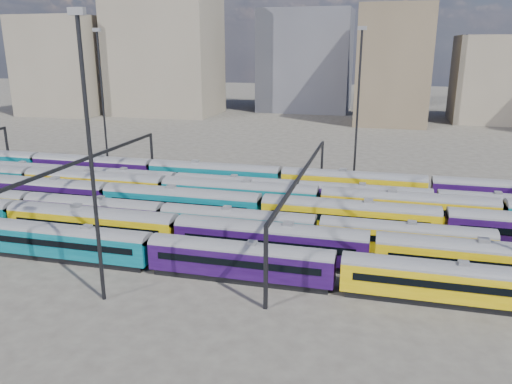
% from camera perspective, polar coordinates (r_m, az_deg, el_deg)
% --- Properties ---
extents(ground, '(500.00, 500.00, 0.00)m').
position_cam_1_polar(ground, '(66.02, -3.41, -3.74)').
color(ground, '#3D3934').
rests_on(ground, ground).
extents(rake_0, '(135.12, 2.82, 4.74)m').
position_cam_1_polar(rake_0, '(50.08, -1.80, -7.40)').
color(rake_0, black).
rests_on(rake_0, ground).
extents(rake_1, '(128.63, 3.14, 5.29)m').
position_cam_1_polar(rake_1, '(57.15, -9.00, -4.21)').
color(rake_1, black).
rests_on(rake_1, ground).
extents(rake_2, '(96.00, 2.81, 4.73)m').
position_cam_1_polar(rake_2, '(67.62, -18.06, -1.83)').
color(rake_2, black).
rests_on(rake_2, ground).
extents(rake_3, '(109.59, 3.21, 5.41)m').
position_cam_1_polar(rake_3, '(62.34, 10.58, -2.46)').
color(rake_3, black).
rests_on(rake_3, ground).
extents(rake_4, '(157.02, 3.28, 5.53)m').
position_cam_1_polar(rake_4, '(69.55, -1.93, -0.14)').
color(rake_4, black).
rests_on(rake_4, ground).
extents(rake_5, '(113.50, 2.77, 4.65)m').
position_cam_1_polar(rake_5, '(72.80, 4.75, 0.19)').
color(rake_5, black).
rests_on(rake_5, ground).
extents(rake_6, '(131.65, 3.21, 5.41)m').
position_cam_1_polar(rake_6, '(78.02, 2.91, 1.64)').
color(rake_6, black).
rests_on(rake_6, ground).
extents(gantry_1, '(0.35, 40.35, 8.03)m').
position_cam_1_polar(gantry_1, '(72.50, -18.77, 2.84)').
color(gantry_1, black).
rests_on(gantry_1, ground).
extents(gantry_2, '(0.35, 40.35, 8.03)m').
position_cam_1_polar(gantry_2, '(61.78, 5.37, 1.41)').
color(gantry_2, black).
rests_on(gantry_2, ground).
extents(mast_1, '(1.40, 0.50, 25.60)m').
position_cam_1_polar(mast_1, '(95.08, -17.16, 10.43)').
color(mast_1, black).
rests_on(mast_1, ground).
extents(mast_2, '(1.40, 0.50, 25.60)m').
position_cam_1_polar(mast_2, '(44.97, -18.43, 4.36)').
color(mast_2, black).
rests_on(mast_2, ground).
extents(mast_3, '(1.40, 0.50, 25.60)m').
position_cam_1_polar(mast_3, '(83.56, 11.59, 10.08)').
color(mast_3, black).
rests_on(mast_3, ground).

